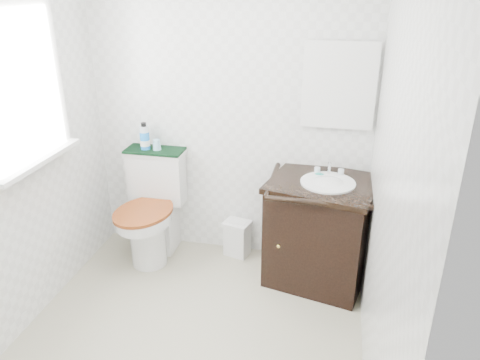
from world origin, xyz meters
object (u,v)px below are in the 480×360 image
at_px(mouthwash_bottle, 145,137).
at_px(cup, 157,145).
at_px(trash_bin, 237,238).
at_px(vanity, 320,229).
at_px(toilet, 153,213).

distance_m(mouthwash_bottle, cup, 0.11).
height_order(trash_bin, mouthwash_bottle, mouthwash_bottle).
relative_size(trash_bin, mouthwash_bottle, 1.41).
height_order(vanity, cup, cup).
xyz_separation_m(toilet, cup, (0.02, 0.12, 0.55)).
bearing_deg(vanity, toilet, 177.45).
relative_size(toilet, trash_bin, 2.88).
bearing_deg(cup, trash_bin, 1.36).
bearing_deg(trash_bin, vanity, -16.14).
bearing_deg(cup, mouthwash_bottle, -178.03).
bearing_deg(toilet, vanity, -2.55).
bearing_deg(mouthwash_bottle, vanity, -7.12).
bearing_deg(vanity, trash_bin, 163.86).
bearing_deg(mouthwash_bottle, trash_bin, 1.44).
height_order(vanity, mouthwash_bottle, mouthwash_bottle).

